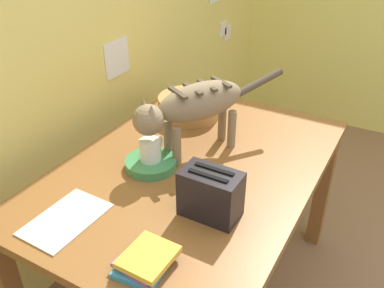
# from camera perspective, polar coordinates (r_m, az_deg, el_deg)

# --- Properties ---
(wall_rear) EXTENTS (4.76, 0.11, 2.50)m
(wall_rear) POSITION_cam_1_polar(r_m,az_deg,el_deg) (1.94, -17.41, 16.67)
(wall_rear) COLOR #ECDA6E
(wall_rear) RESTS_ON ground_plane
(dining_table) EXTENTS (1.38, 0.95, 0.74)m
(dining_table) POSITION_cam_1_polar(r_m,az_deg,el_deg) (1.75, -0.00, -5.19)
(dining_table) COLOR brown
(dining_table) RESTS_ON ground_plane
(cat) EXTENTS (0.64, 0.39, 0.31)m
(cat) POSITION_cam_1_polar(r_m,az_deg,el_deg) (1.67, 0.21, 5.19)
(cat) COLOR #846F52
(cat) RESTS_ON dining_table
(saucer_bowl) EXTENTS (0.21, 0.21, 0.04)m
(saucer_bowl) POSITION_cam_1_polar(r_m,az_deg,el_deg) (1.69, -5.63, -2.63)
(saucer_bowl) COLOR #3D8951
(saucer_bowl) RESTS_ON dining_table
(coffee_mug) EXTENTS (0.13, 0.09, 0.09)m
(coffee_mug) POSITION_cam_1_polar(r_m,az_deg,el_deg) (1.66, -5.67, -0.76)
(coffee_mug) COLOR silver
(coffee_mug) RESTS_ON saucer_bowl
(magazine) EXTENTS (0.29, 0.19, 0.01)m
(magazine) POSITION_cam_1_polar(r_m,az_deg,el_deg) (1.49, -16.84, -9.81)
(magazine) COLOR beige
(magazine) RESTS_ON dining_table
(book_stack) EXTENTS (0.18, 0.16, 0.05)m
(book_stack) POSITION_cam_1_polar(r_m,az_deg,el_deg) (1.27, -6.30, -15.49)
(book_stack) COLOR #3691C2
(book_stack) RESTS_ON dining_table
(wicker_basket) EXTENTS (0.31, 0.31, 0.10)m
(wicker_basket) POSITION_cam_1_polar(r_m,az_deg,el_deg) (2.07, -0.38, 5.23)
(wicker_basket) COLOR #B08045
(wicker_basket) RESTS_ON dining_table
(toaster) EXTENTS (0.12, 0.20, 0.18)m
(toaster) POSITION_cam_1_polar(r_m,az_deg,el_deg) (1.41, 2.57, -6.82)
(toaster) COLOR black
(toaster) RESTS_ON dining_table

